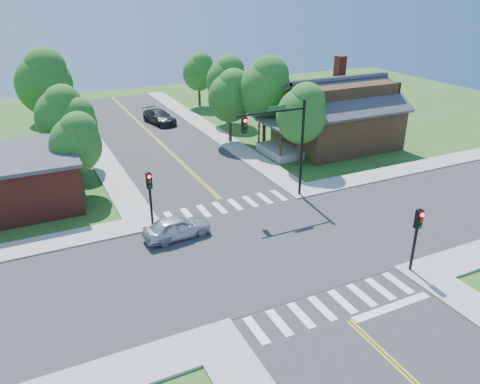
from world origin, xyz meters
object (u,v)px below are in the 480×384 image
car_silver (177,228)px  car_dgrey (159,117)px  signal_mast_ne (282,136)px  house_ne (337,112)px  signal_pole_se (417,229)px  signal_pole_nw (150,189)px

car_silver → car_dgrey: (6.67, 25.69, 0.04)m
signal_mast_ne → house_ne: bearing=37.7°
house_ne → car_dgrey: (-13.06, 14.95, -2.58)m
signal_pole_se → house_ne: house_ne is taller
signal_mast_ne → signal_pole_se: size_ratio=1.89×
signal_pole_se → car_dgrey: size_ratio=0.69×
signal_pole_nw → car_dgrey: (7.65, 23.61, -1.91)m
car_dgrey → signal_mast_ne: bearing=-97.6°
signal_mast_ne → car_dgrey: bearing=94.5°
signal_pole_se → signal_pole_nw: (-11.20, 11.20, 0.00)m
car_silver → house_ne: bearing=-66.0°
signal_pole_nw → car_dgrey: size_ratio=0.69×
signal_mast_ne → house_ne: signal_mast_ne is taller
signal_mast_ne → signal_pole_nw: signal_mast_ne is taller
signal_pole_se → signal_pole_nw: 15.84m
signal_mast_ne → car_dgrey: signal_mast_ne is taller
house_ne → car_dgrey: house_ne is taller
signal_mast_ne → signal_pole_nw: (-9.51, -0.01, -2.19)m
car_silver → signal_mast_ne: bearing=-80.8°
house_ne → signal_pole_nw: bearing=-157.3°
signal_pole_nw → house_ne: (20.71, 8.66, 0.67)m
signal_pole_nw → house_ne: size_ratio=0.29×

